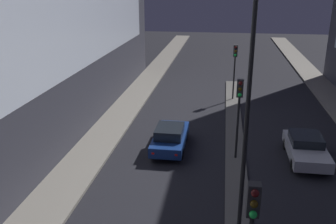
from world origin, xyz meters
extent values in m
cube|color=#56544F|center=(0.00, 15.64, 0.06)|extent=(1.06, 29.27, 0.11)
cube|color=#2D2D2D|center=(0.00, 3.85, 3.95)|extent=(0.32, 0.28, 0.90)
sphere|color=#4C0F0F|center=(0.00, 3.67, 4.25)|extent=(0.20, 0.20, 0.20)
sphere|color=#4C380A|center=(0.00, 3.67, 3.95)|extent=(0.20, 0.20, 0.20)
sphere|color=#1EEA4C|center=(0.00, 3.67, 3.65)|extent=(0.20, 0.20, 0.20)
cylinder|color=black|center=(0.00, 14.06, 1.81)|extent=(0.12, 0.12, 3.39)
cube|color=#2D2D2D|center=(0.00, 14.06, 3.95)|extent=(0.32, 0.28, 0.90)
sphere|color=#4C0F0F|center=(0.00, 13.88, 4.25)|extent=(0.20, 0.20, 0.20)
sphere|color=#4C380A|center=(0.00, 13.88, 3.95)|extent=(0.20, 0.20, 0.20)
sphere|color=#1EEA4C|center=(0.00, 13.88, 3.65)|extent=(0.20, 0.20, 0.20)
cylinder|color=black|center=(0.00, 24.72, 1.81)|extent=(0.12, 0.12, 3.39)
cube|color=#2D2D2D|center=(0.00, 24.72, 3.95)|extent=(0.32, 0.28, 0.90)
sphere|color=#4C0F0F|center=(0.00, 24.54, 4.25)|extent=(0.20, 0.20, 0.20)
sphere|color=#4C380A|center=(0.00, 24.54, 3.95)|extent=(0.20, 0.20, 0.20)
sphere|color=#1EEA4C|center=(0.00, 24.54, 3.65)|extent=(0.20, 0.20, 0.20)
cylinder|color=black|center=(0.00, 8.00, 4.54)|extent=(0.16, 0.16, 8.85)
cube|color=navy|center=(-3.65, 14.94, 0.60)|extent=(1.73, 4.22, 0.57)
cube|color=black|center=(-3.65, 14.62, 1.16)|extent=(1.47, 1.90, 0.54)
cube|color=red|center=(-4.25, 12.83, 0.63)|extent=(0.14, 0.04, 0.10)
cube|color=red|center=(-3.04, 12.83, 0.63)|extent=(0.14, 0.04, 0.10)
cylinder|color=black|center=(-4.40, 16.25, 0.32)|extent=(0.22, 0.64, 0.64)
cylinder|color=black|center=(-2.89, 16.25, 0.32)|extent=(0.22, 0.64, 0.64)
cylinder|color=black|center=(-4.40, 13.63, 0.32)|extent=(0.22, 0.64, 0.64)
cylinder|color=black|center=(-2.89, 13.63, 0.32)|extent=(0.22, 0.64, 0.64)
cube|color=#B2B2B7|center=(3.65, 14.47, 0.61)|extent=(1.85, 4.12, 0.57)
cube|color=black|center=(3.65, 14.78, 1.12)|extent=(1.57, 1.86, 0.46)
cube|color=red|center=(3.00, 16.53, 0.64)|extent=(0.14, 0.04, 0.10)
cube|color=red|center=(4.29, 16.53, 0.64)|extent=(0.14, 0.04, 0.10)
cylinder|color=black|center=(2.83, 15.75, 0.32)|extent=(0.22, 0.64, 0.64)
cylinder|color=black|center=(4.46, 15.75, 0.32)|extent=(0.22, 0.64, 0.64)
cylinder|color=black|center=(2.83, 13.19, 0.32)|extent=(0.22, 0.64, 0.64)
cylinder|color=black|center=(4.46, 13.19, 0.32)|extent=(0.22, 0.64, 0.64)
camera|label=1|loc=(-0.91, -4.31, 9.03)|focal=40.00mm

